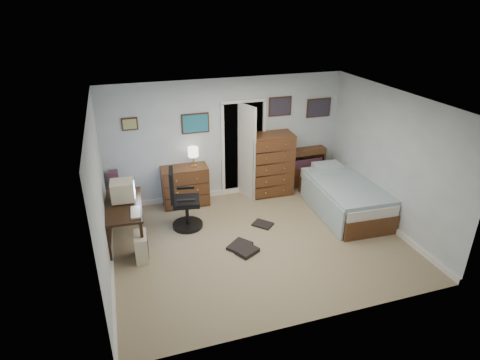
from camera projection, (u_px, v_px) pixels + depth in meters
name	position (u px, v px, depth m)	size (l,w,h in m)	color
floor	(259.00, 242.00, 7.07)	(5.00, 4.00, 0.02)	gray
computer_desk	(119.00, 214.00, 6.78)	(0.67, 1.33, 0.75)	black
crt_monitor	(123.00, 191.00, 6.79)	(0.41, 0.38, 0.36)	beige
keyboard	(136.00, 212.00, 6.47)	(0.15, 0.40, 0.02)	beige
pc_tower	(141.00, 247.00, 6.53)	(0.23, 0.43, 0.45)	beige
office_chair	(183.00, 206.00, 7.33)	(0.65, 0.65, 1.17)	black
media_stack	(116.00, 192.00, 7.85)	(0.18, 0.18, 0.89)	maroon
low_dresser	(185.00, 186.00, 8.17)	(0.93, 0.46, 0.82)	#58331B
table_lamp	(193.00, 153.00, 7.92)	(0.21, 0.21, 0.40)	gold
doorway	(239.00, 144.00, 8.71)	(0.96, 1.12, 2.05)	black
tall_dresser	(270.00, 164.00, 8.54)	(0.92, 0.54, 1.35)	#58331B
headboard_bookcase	(303.00, 166.00, 8.95)	(0.99, 0.27, 0.89)	#58331B
bed	(344.00, 196.00, 7.95)	(1.22, 2.16, 0.69)	#58331B
wall_posters	(254.00, 114.00, 8.20)	(4.38, 0.04, 0.60)	#331E11
floor_clutter	(248.00, 243.00, 6.97)	(1.10, 1.19, 0.07)	black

